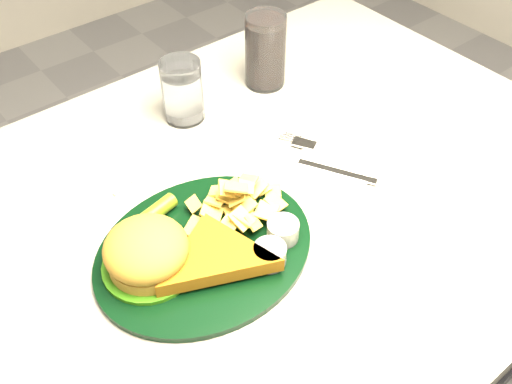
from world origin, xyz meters
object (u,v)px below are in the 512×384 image
water_glass (182,91)px  cola_glass (265,51)px  table (242,339)px  fork_napkin (333,168)px  dinner_plate (203,235)px

water_glass → cola_glass: (0.18, -0.01, 0.01)m
table → fork_napkin: fork_napkin is taller
dinner_plate → cola_glass: 0.42m
fork_napkin → cola_glass: bearing=45.2°
cola_glass → fork_napkin: (-0.07, -0.26, -0.06)m
dinner_plate → fork_napkin: (0.25, 0.01, -0.03)m
cola_glass → fork_napkin: cola_glass is taller
fork_napkin → dinner_plate: bearing=152.8°
dinner_plate → water_glass: bearing=60.1°
water_glass → cola_glass: size_ratio=0.81×
table → dinner_plate: bearing=-155.1°
table → water_glass: (0.06, 0.23, 0.43)m
dinner_plate → cola_glass: size_ratio=2.30×
dinner_plate → water_glass: size_ratio=2.85×
table → water_glass: size_ratio=11.00×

